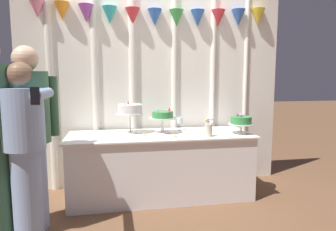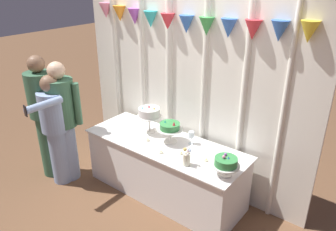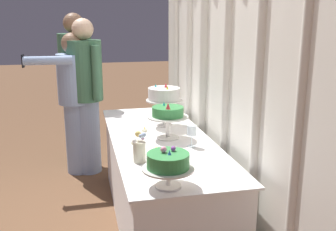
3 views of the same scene
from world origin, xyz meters
name	(u,v)px [view 3 (image 3 of 3)]	position (x,y,z in m)	size (l,w,h in m)	color
ground_plane	(148,223)	(0.00, 0.00, 0.00)	(24.00, 24.00, 0.00)	brown
draped_curtain	(216,57)	(-0.03, 0.55, 1.34)	(3.26, 0.17, 2.43)	white
cake_table	(160,181)	(0.00, 0.10, 0.36)	(2.06, 0.75, 0.73)	white
cake_display_leftmost	(164,96)	(-0.33, 0.21, 0.99)	(0.31, 0.31, 0.37)	silver
cake_display_center	(168,114)	(0.04, 0.15, 0.92)	(0.32, 0.32, 0.30)	silver
cake_display_rightmost	(168,163)	(0.90, -0.04, 0.87)	(0.29, 0.29, 0.23)	silver
wine_glass	(192,131)	(0.26, 0.28, 0.84)	(0.07, 0.07, 0.16)	silver
flower_vase	(139,150)	(0.49, -0.14, 0.81)	(0.09, 0.09, 0.20)	beige
tealight_far_left	(145,130)	(-0.19, 0.01, 0.74)	(0.04, 0.04, 0.04)	beige
tealight_near_left	(135,143)	(0.12, -0.12, 0.74)	(0.05, 0.05, 0.04)	beige
tealight_near_right	(156,150)	(0.32, 0.01, 0.74)	(0.04, 0.04, 0.03)	beige
tealight_far_right	(174,165)	(0.61, 0.06, 0.74)	(0.05, 0.05, 0.03)	beige
guest_girl_blue_dress	(75,99)	(-1.26, -0.55, 0.81)	(0.51, 0.64, 1.49)	#93ADD6
guest_man_dark_suit	(86,92)	(-1.24, -0.43, 0.88)	(0.48, 0.48, 1.63)	#93ADD6
guest_man_pink_jacket	(77,85)	(-1.52, -0.52, 0.92)	(0.53, 0.39, 1.69)	#3D6B4C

